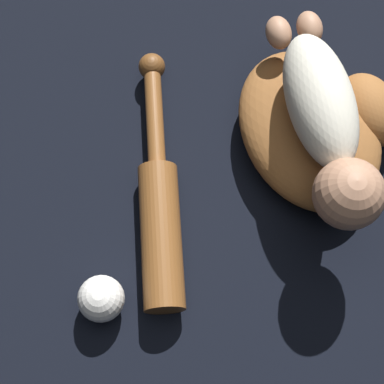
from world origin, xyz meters
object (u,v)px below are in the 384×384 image
object	(u,v)px
baseball_glove	(319,126)
baseball	(101,299)
baby_figure	(327,124)
baseball_bat	(159,205)

from	to	relation	value
baseball_glove	baseball	world-z (taller)	baseball_glove
baseball	baseball_glove	bearing A→B (deg)	111.52
baseball_glove	baby_figure	bearing A→B (deg)	-29.14
baseball	baby_figure	bearing A→B (deg)	107.49
baby_figure	baseball_glove	bearing A→B (deg)	150.86
baseball_glove	baseball	xyz separation A→B (m)	(0.16, -0.41, -0.01)
baby_figure	baseball	size ratio (longest dim) A/B	5.37
baseball_glove	baseball_bat	world-z (taller)	baseball_glove
baseball_bat	baseball	size ratio (longest dim) A/B	6.17
baseball_glove	baseball_bat	size ratio (longest dim) A/B	0.68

